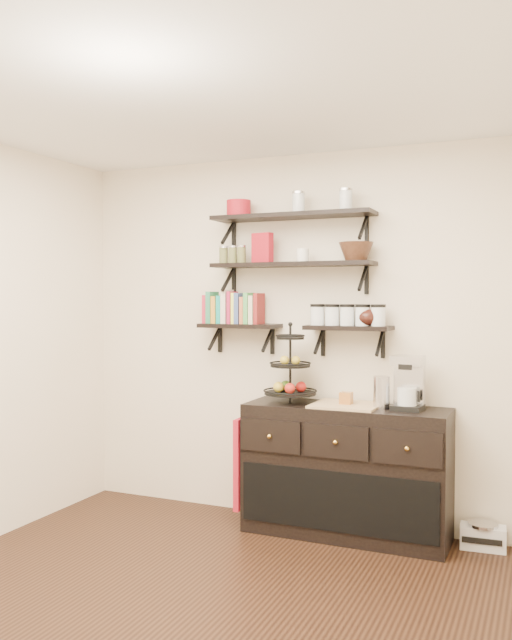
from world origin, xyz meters
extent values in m
plane|color=black|center=(0.00, 0.00, 0.00)|extent=(3.50, 3.50, 0.00)
cube|color=white|center=(0.00, 0.00, 2.70)|extent=(3.50, 3.50, 0.02)
cube|color=#F3E4CE|center=(0.00, 1.75, 1.35)|extent=(3.50, 0.02, 2.70)
cube|color=black|center=(0.00, 1.61, 2.23)|extent=(1.20, 0.27, 0.03)
cube|color=black|center=(-0.52, 1.74, 2.12)|extent=(0.02, 0.03, 0.20)
cube|color=black|center=(0.52, 1.74, 2.12)|extent=(0.02, 0.03, 0.20)
cube|color=black|center=(0.00, 1.61, 1.89)|extent=(1.20, 0.27, 0.03)
cube|color=black|center=(-0.52, 1.74, 1.77)|extent=(0.02, 0.03, 0.20)
cube|color=black|center=(0.52, 1.74, 1.77)|extent=(0.02, 0.03, 0.20)
cube|color=black|center=(-0.42, 1.62, 1.44)|extent=(0.60, 0.25, 0.03)
cube|color=black|center=(-0.64, 1.74, 1.32)|extent=(0.02, 0.03, 0.20)
cube|color=black|center=(-0.20, 1.74, 1.32)|extent=(0.03, 0.03, 0.20)
cube|color=black|center=(0.42, 1.62, 1.44)|extent=(0.60, 0.25, 0.03)
cube|color=black|center=(0.20, 1.74, 1.32)|extent=(0.03, 0.03, 0.20)
cube|color=black|center=(0.64, 1.74, 1.32)|extent=(0.02, 0.03, 0.20)
cube|color=#B52137|center=(-0.68, 1.63, 1.55)|extent=(0.02, 0.15, 0.20)
cube|color=#297D55|center=(-0.65, 1.63, 1.57)|extent=(0.03, 0.15, 0.24)
cube|color=#C48623|center=(-0.61, 1.63, 1.55)|extent=(0.04, 0.15, 0.21)
cube|color=#119086|center=(-0.57, 1.63, 1.57)|extent=(0.03, 0.15, 0.25)
cube|color=beige|center=(-0.54, 1.63, 1.56)|extent=(0.03, 0.15, 0.22)
cube|color=#AC1E46|center=(-0.50, 1.63, 1.58)|extent=(0.04, 0.15, 0.26)
cube|color=#DEE045|center=(-0.46, 1.63, 1.56)|extent=(0.03, 0.15, 0.23)
cube|color=#384C86|center=(-0.42, 1.63, 1.55)|extent=(0.03, 0.15, 0.20)
cube|color=#BA5E36|center=(-0.38, 1.63, 1.57)|extent=(0.04, 0.15, 0.24)
cube|color=#47994B|center=(-0.34, 1.63, 1.55)|extent=(0.03, 0.15, 0.21)
cube|color=beige|center=(-0.31, 1.63, 1.57)|extent=(0.03, 0.15, 0.25)
cube|color=maroon|center=(-0.27, 1.63, 1.56)|extent=(0.02, 0.15, 0.22)
cylinder|color=silver|center=(0.19, 1.63, 1.51)|extent=(0.10, 0.10, 0.13)
cylinder|color=silver|center=(0.30, 1.63, 1.51)|extent=(0.10, 0.10, 0.13)
cylinder|color=silver|center=(0.41, 1.63, 1.51)|extent=(0.10, 0.10, 0.13)
cylinder|color=silver|center=(0.52, 1.63, 1.51)|extent=(0.10, 0.10, 0.13)
cylinder|color=silver|center=(0.63, 1.63, 1.51)|extent=(0.10, 0.10, 0.13)
cube|color=black|center=(0.44, 1.51, 0.45)|extent=(1.40, 0.45, 0.90)
cube|color=tan|center=(0.44, 1.51, 0.91)|extent=(0.45, 0.41, 0.02)
sphere|color=gold|center=(-0.03, 1.26, 0.70)|extent=(0.04, 0.04, 0.04)
sphere|color=gold|center=(0.44, 1.26, 0.70)|extent=(0.04, 0.04, 0.04)
sphere|color=gold|center=(0.90, 1.26, 0.70)|extent=(0.04, 0.04, 0.04)
cylinder|color=black|center=(0.03, 1.51, 1.17)|extent=(0.02, 0.02, 0.55)
cylinder|color=black|center=(0.03, 1.51, 0.97)|extent=(0.37, 0.37, 0.01)
cylinder|color=black|center=(0.03, 1.51, 1.16)|extent=(0.28, 0.28, 0.02)
cylinder|color=black|center=(0.03, 1.51, 1.36)|extent=(0.20, 0.20, 0.02)
sphere|color=#B21914|center=(0.09, 1.56, 1.01)|extent=(0.08, 0.08, 0.08)
sphere|color=gold|center=(-0.02, 1.51, 1.20)|extent=(0.07, 0.07, 0.07)
cube|color=#A15F25|center=(0.44, 1.51, 0.96)|extent=(0.08, 0.08, 0.08)
cube|color=black|center=(0.86, 1.51, 0.92)|extent=(0.21, 0.19, 0.04)
cube|color=silver|center=(0.86, 1.58, 1.07)|extent=(0.20, 0.08, 0.30)
cube|color=silver|center=(0.86, 1.51, 1.23)|extent=(0.21, 0.19, 0.06)
cylinder|color=silver|center=(0.86, 1.50, 0.99)|extent=(0.13, 0.13, 0.12)
cylinder|color=silver|center=(0.69, 1.49, 1.01)|extent=(0.11, 0.11, 0.22)
cube|color=maroon|center=(-0.29, 1.41, 0.46)|extent=(0.04, 0.28, 0.65)
cube|color=silver|center=(1.33, 1.63, 0.08)|extent=(0.30, 0.16, 0.15)
cylinder|color=silver|center=(1.33, 1.63, 0.16)|extent=(0.20, 0.20, 0.02)
cube|color=black|center=(1.33, 1.55, 0.08)|extent=(0.25, 0.03, 0.04)
cube|color=maroon|center=(-0.23, 1.61, 2.01)|extent=(0.17, 0.10, 0.22)
cylinder|color=white|center=(0.08, 1.61, 1.95)|extent=(0.09, 0.09, 0.10)
cylinder|color=maroon|center=(-0.42, 1.61, 2.31)|extent=(0.18, 0.18, 0.12)
camera|label=1|loc=(1.72, -2.98, 1.65)|focal=38.00mm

